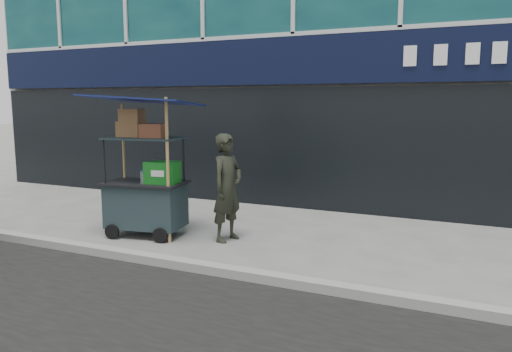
% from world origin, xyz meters
% --- Properties ---
extents(ground, '(80.00, 80.00, 0.00)m').
position_xyz_m(ground, '(0.00, 0.00, 0.00)').
color(ground, slate).
rests_on(ground, ground).
extents(curb, '(80.00, 0.18, 0.12)m').
position_xyz_m(curb, '(0.00, -0.20, 0.06)').
color(curb, gray).
rests_on(curb, ground).
extents(vendor_cart, '(1.82, 1.41, 2.23)m').
position_xyz_m(vendor_cart, '(-1.32, 0.93, 0.78)').
color(vendor_cart, black).
rests_on(vendor_cart, ground).
extents(vendor_man, '(0.50, 0.66, 1.64)m').
position_xyz_m(vendor_man, '(-0.03, 1.22, 0.82)').
color(vendor_man, black).
rests_on(vendor_man, ground).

